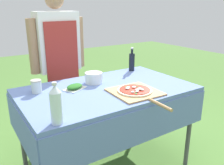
{
  "coord_description": "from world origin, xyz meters",
  "views": [
    {
      "loc": [
        -1.0,
        -1.61,
        1.47
      ],
      "look_at": [
        0.05,
        0.0,
        0.84
      ],
      "focal_mm": 38.0,
      "sensor_mm": 36.0,
      "label": 1
    }
  ],
  "objects_px": {
    "oil_bottle": "(132,62)",
    "water_bottle": "(56,105)",
    "herb_container": "(75,87)",
    "prep_table": "(107,97)",
    "person_cook": "(59,57)",
    "pizza_on_peel": "(136,92)",
    "sauce_jar": "(36,87)",
    "mixing_tub": "(94,78)"
  },
  "relations": [
    {
      "from": "pizza_on_peel",
      "to": "sauce_jar",
      "type": "xyz_separation_m",
      "value": [
        -0.66,
        0.44,
        0.03
      ]
    },
    {
      "from": "mixing_tub",
      "to": "sauce_jar",
      "type": "xyz_separation_m",
      "value": [
        -0.51,
        0.03,
        -0.0
      ]
    },
    {
      "from": "sauce_jar",
      "to": "pizza_on_peel",
      "type": "bearing_deg",
      "value": -33.77
    },
    {
      "from": "water_bottle",
      "to": "mixing_tub",
      "type": "height_order",
      "value": "water_bottle"
    },
    {
      "from": "pizza_on_peel",
      "to": "mixing_tub",
      "type": "height_order",
      "value": "mixing_tub"
    },
    {
      "from": "pizza_on_peel",
      "to": "water_bottle",
      "type": "distance_m",
      "value": 0.73
    },
    {
      "from": "pizza_on_peel",
      "to": "sauce_jar",
      "type": "distance_m",
      "value": 0.79
    },
    {
      "from": "oil_bottle",
      "to": "water_bottle",
      "type": "relative_size",
      "value": 0.98
    },
    {
      "from": "person_cook",
      "to": "water_bottle",
      "type": "bearing_deg",
      "value": 64.53
    },
    {
      "from": "prep_table",
      "to": "pizza_on_peel",
      "type": "xyz_separation_m",
      "value": [
        0.13,
        -0.23,
        0.09
      ]
    },
    {
      "from": "oil_bottle",
      "to": "sauce_jar",
      "type": "distance_m",
      "value": 1.06
    },
    {
      "from": "prep_table",
      "to": "oil_bottle",
      "type": "relative_size",
      "value": 5.81
    },
    {
      "from": "herb_container",
      "to": "mixing_tub",
      "type": "bearing_deg",
      "value": 15.16
    },
    {
      "from": "oil_bottle",
      "to": "water_bottle",
      "type": "height_order",
      "value": "water_bottle"
    },
    {
      "from": "pizza_on_peel",
      "to": "sauce_jar",
      "type": "height_order",
      "value": "sauce_jar"
    },
    {
      "from": "water_bottle",
      "to": "herb_container",
      "type": "relative_size",
      "value": 1.17
    },
    {
      "from": "prep_table",
      "to": "pizza_on_peel",
      "type": "height_order",
      "value": "pizza_on_peel"
    },
    {
      "from": "person_cook",
      "to": "herb_container",
      "type": "distance_m",
      "value": 0.65
    },
    {
      "from": "pizza_on_peel",
      "to": "oil_bottle",
      "type": "bearing_deg",
      "value": 57.3
    },
    {
      "from": "prep_table",
      "to": "sauce_jar",
      "type": "xyz_separation_m",
      "value": [
        -0.53,
        0.21,
        0.12
      ]
    },
    {
      "from": "oil_bottle",
      "to": "herb_container",
      "type": "distance_m",
      "value": 0.79
    },
    {
      "from": "person_cook",
      "to": "sauce_jar",
      "type": "distance_m",
      "value": 0.68
    },
    {
      "from": "person_cook",
      "to": "water_bottle",
      "type": "height_order",
      "value": "person_cook"
    },
    {
      "from": "water_bottle",
      "to": "herb_container",
      "type": "bearing_deg",
      "value": 55.73
    },
    {
      "from": "person_cook",
      "to": "pizza_on_peel",
      "type": "xyz_separation_m",
      "value": [
        0.26,
        -0.98,
        -0.14
      ]
    },
    {
      "from": "oil_bottle",
      "to": "pizza_on_peel",
      "type": "bearing_deg",
      "value": -124.88
    },
    {
      "from": "water_bottle",
      "to": "mixing_tub",
      "type": "xyz_separation_m",
      "value": [
        0.56,
        0.56,
        -0.07
      ]
    },
    {
      "from": "person_cook",
      "to": "oil_bottle",
      "type": "xyz_separation_m",
      "value": [
        0.65,
        -0.42,
        -0.05
      ]
    },
    {
      "from": "pizza_on_peel",
      "to": "oil_bottle",
      "type": "height_order",
      "value": "oil_bottle"
    },
    {
      "from": "oil_bottle",
      "to": "sauce_jar",
      "type": "height_order",
      "value": "oil_bottle"
    },
    {
      "from": "sauce_jar",
      "to": "person_cook",
      "type": "bearing_deg",
      "value": 53.54
    },
    {
      "from": "prep_table",
      "to": "pizza_on_peel",
      "type": "distance_m",
      "value": 0.28
    },
    {
      "from": "person_cook",
      "to": "herb_container",
      "type": "relative_size",
      "value": 7.35
    },
    {
      "from": "person_cook",
      "to": "mixing_tub",
      "type": "xyz_separation_m",
      "value": [
        0.11,
        -0.57,
        -0.11
      ]
    },
    {
      "from": "oil_bottle",
      "to": "sauce_jar",
      "type": "xyz_separation_m",
      "value": [
        -1.05,
        -0.12,
        -0.05
      ]
    },
    {
      "from": "herb_container",
      "to": "prep_table",
      "type": "bearing_deg",
      "value": -28.24
    },
    {
      "from": "oil_bottle",
      "to": "mixing_tub",
      "type": "distance_m",
      "value": 0.57
    },
    {
      "from": "prep_table",
      "to": "oil_bottle",
      "type": "xyz_separation_m",
      "value": [
        0.52,
        0.34,
        0.18
      ]
    },
    {
      "from": "prep_table",
      "to": "sauce_jar",
      "type": "bearing_deg",
      "value": 158.23
    },
    {
      "from": "water_bottle",
      "to": "mixing_tub",
      "type": "relative_size",
      "value": 1.62
    },
    {
      "from": "pizza_on_peel",
      "to": "oil_bottle",
      "type": "distance_m",
      "value": 0.69
    },
    {
      "from": "water_bottle",
      "to": "herb_container",
      "type": "height_order",
      "value": "water_bottle"
    }
  ]
}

